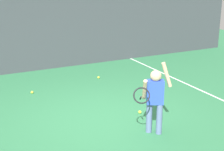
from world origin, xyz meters
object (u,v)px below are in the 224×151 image
Objects in this scene: tennis_player at (154,96)px; tennis_ball_3 at (140,112)px; tennis_ball_1 at (32,92)px; tennis_ball_2 at (99,77)px.

tennis_ball_3 is at bearing 102.26° from tennis_player.
tennis_ball_1 is 1.98m from tennis_ball_2.
tennis_ball_1 is (-1.49, 3.09, -0.69)m from tennis_player.
tennis_player reaches higher than tennis_ball_3.
tennis_ball_2 is at bearing 110.16° from tennis_player.
tennis_ball_2 and tennis_ball_3 have the same top height.
tennis_ball_1 is 1.00× the size of tennis_ball_2.
tennis_ball_1 is 2.81m from tennis_ball_3.
tennis_ball_3 is at bearing -94.76° from tennis_ball_2.
tennis_ball_3 is at bearing -51.96° from tennis_ball_1.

